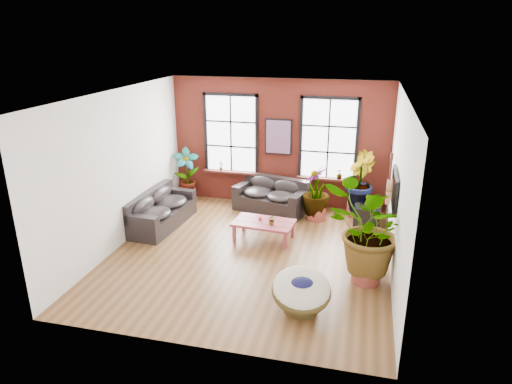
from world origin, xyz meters
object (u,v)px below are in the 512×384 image
(sofa_left, at_px, (159,211))
(coffee_table, at_px, (264,224))
(sofa_back, at_px, (272,196))
(papasan_chair, at_px, (301,291))

(sofa_left, xyz_separation_m, coffee_table, (2.75, -0.20, 0.01))
(sofa_back, relative_size, sofa_left, 0.94)
(sofa_left, xyz_separation_m, papasan_chair, (4.03, -2.89, 0.01))
(sofa_back, height_order, papasan_chair, sofa_back)
(sofa_left, bearing_deg, sofa_back, -52.45)
(papasan_chair, bearing_deg, sofa_left, 132.10)
(sofa_back, xyz_separation_m, coffee_table, (0.19, -1.87, -0.00))
(sofa_back, distance_m, sofa_left, 3.05)
(coffee_table, relative_size, papasan_chair, 1.17)
(sofa_back, height_order, coffee_table, sofa_back)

